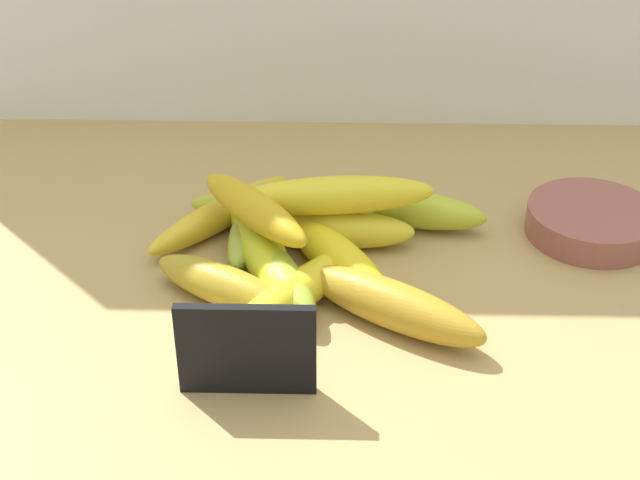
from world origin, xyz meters
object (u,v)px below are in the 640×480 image
(banana_9, at_px, (288,299))
(banana_6, at_px, (221,214))
(banana_8, at_px, (275,272))
(banana_1, at_px, (252,223))
(banana_7, at_px, (260,244))
(banana_11, at_px, (254,209))
(fruit_bowl, at_px, (592,221))
(chalkboard_sign, at_px, (247,353))
(banana_10, at_px, (224,286))
(banana_12, at_px, (335,195))
(banana_0, at_px, (338,259))
(banana_4, at_px, (284,212))
(banana_5, at_px, (394,305))
(banana_2, at_px, (407,208))
(banana_3, at_px, (333,229))

(banana_9, bearing_deg, banana_6, 117.07)
(banana_8, bearing_deg, banana_1, 108.34)
(banana_7, distance_m, banana_8, 0.05)
(banana_7, xyz_separation_m, banana_11, (-0.00, 0.00, 0.04))
(fruit_bowl, height_order, banana_8, banana_8)
(chalkboard_sign, xyz_separation_m, banana_10, (-0.03, 0.12, -0.02))
(banana_10, xyz_separation_m, banana_12, (0.10, 0.10, 0.04))
(banana_0, bearing_deg, banana_7, 163.54)
(chalkboard_sign, distance_m, banana_4, 0.25)
(banana_1, bearing_deg, banana_7, -74.83)
(banana_12, bearing_deg, banana_0, -86.11)
(banana_0, height_order, banana_5, banana_5)
(banana_12, bearing_deg, banana_6, 164.64)
(fruit_bowl, xyz_separation_m, banana_7, (-0.33, -0.06, 0.01))
(fruit_bowl, bearing_deg, banana_5, -143.28)
(banana_2, xyz_separation_m, banana_3, (-0.08, -0.04, -0.00))
(fruit_bowl, distance_m, banana_9, 0.34)
(banana_0, distance_m, banana_6, 0.15)
(banana_2, bearing_deg, banana_5, -96.88)
(banana_4, relative_size, banana_11, 1.26)
(banana_4, relative_size, banana_10, 1.32)
(banana_0, height_order, banana_6, banana_0)
(banana_7, height_order, banana_12, banana_12)
(chalkboard_sign, distance_m, banana_11, 0.19)
(banana_11, bearing_deg, banana_10, -108.54)
(banana_2, distance_m, banana_4, 0.13)
(banana_3, distance_m, banana_11, 0.09)
(banana_1, xyz_separation_m, banana_3, (0.08, -0.01, 0.00))
(chalkboard_sign, bearing_deg, banana_2, 61.32)
(banana_3, xyz_separation_m, banana_6, (-0.12, 0.03, -0.00))
(chalkboard_sign, relative_size, banana_8, 0.69)
(banana_7, distance_m, banana_10, 0.07)
(banana_6, distance_m, banana_9, 0.17)
(banana_9, bearing_deg, banana_4, 94.30)
(banana_1, height_order, banana_6, banana_1)
(chalkboard_sign, xyz_separation_m, banana_2, (0.14, 0.26, -0.02))
(banana_0, xyz_separation_m, banana_1, (-0.09, 0.07, -0.00))
(banana_7, distance_m, banana_12, 0.09)
(banana_7, bearing_deg, banana_12, 24.15)
(fruit_bowl, distance_m, banana_11, 0.35)
(banana_1, bearing_deg, banana_6, 149.47)
(banana_1, bearing_deg, banana_2, 10.41)
(banana_4, xyz_separation_m, banana_6, (-0.07, 0.00, -0.00))
(banana_2, distance_m, banana_11, 0.17)
(banana_10, bearing_deg, banana_8, 26.53)
(chalkboard_sign, bearing_deg, banana_6, 101.35)
(banana_4, bearing_deg, chalkboard_sign, -93.55)
(fruit_bowl, bearing_deg, banana_6, 179.34)
(fruit_bowl, xyz_separation_m, banana_4, (-0.31, 0.00, 0.00))
(banana_6, xyz_separation_m, banana_11, (0.04, -0.06, 0.04))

